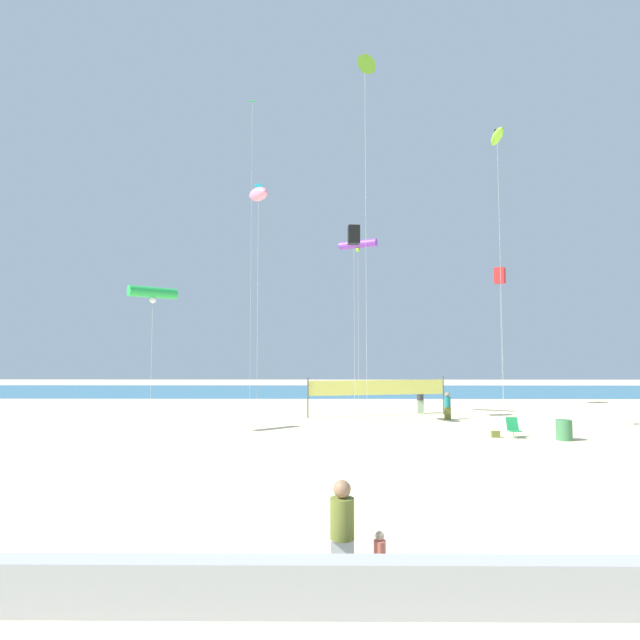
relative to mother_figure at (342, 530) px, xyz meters
The scene contains 19 objects.
ground_plane 10.53m from the mother_figure, 82.49° to the left, with size 120.00×120.00×0.00m, color beige.
ocean_band 45.51m from the mother_figure, 88.27° to the left, with size 120.00×20.00×0.01m, color teal.
boardwalk_ledge 1.68m from the mother_figure, 30.52° to the right, with size 28.00×0.44×0.76m, color #A8A8AD.
mother_figure is the anchor object (origin of this frame).
toddler_figure 0.75m from the mother_figure, ahead, with size 0.20×0.20×0.86m.
beachgoer_teal_shirt 22.59m from the mother_figure, 72.41° to the left, with size 0.36×0.36×1.56m.
beachgoer_charcoal_shirt 25.26m from the mother_figure, 76.68° to the left, with size 0.42×0.42×1.85m.
folding_beach_chair 17.15m from the mother_figure, 61.32° to the left, with size 0.52×0.65×0.89m.
trash_barrel 17.57m from the mother_figure, 54.62° to the left, with size 0.67×0.67×0.88m, color #3F7F4C.
volleyball_net 23.40m from the mother_figure, 82.73° to the left, with size 8.53×1.91×2.40m.
beach_handbag 16.80m from the mother_figure, 63.75° to the left, with size 0.36×0.18×0.29m, color olive.
kite_black_box 23.04m from the mother_figure, 86.09° to the left, with size 0.70×0.70×11.16m.
kite_red_box 33.51m from the mother_figure, 66.63° to the left, with size 1.00×1.00×10.22m.
kite_green_diamond 31.76m from the mother_figure, 101.52° to the left, with size 0.53×0.54×21.12m.
kite_green_tube 18.99m from the mother_figure, 118.05° to the left, with size 2.11×1.88×6.96m.
kite_lime_inflatable 23.92m from the mother_figure, 63.59° to the left, with size 0.51×1.45×15.33m.
kite_lime_delta 22.06m from the mother_figure, 83.75° to the left, with size 1.04×0.71×17.72m.
kite_violet_tube 25.54m from the mother_figure, 85.54° to the left, with size 2.44×1.58×10.92m.
kite_pink_inflatable 21.40m from the mother_figure, 101.79° to the left, with size 1.61×2.16×12.64m.
Camera 1 is at (-1.65, -18.80, 3.68)m, focal length 28.82 mm.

